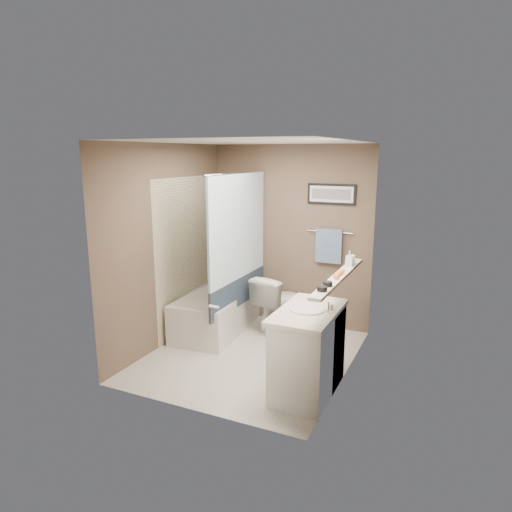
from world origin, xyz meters
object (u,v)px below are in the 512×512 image
at_px(toilet, 278,302).
at_px(hair_brush_front, 337,275).
at_px(vanity, 308,353).
at_px(candle_bowl_far, 328,284).
at_px(hair_brush_back, 339,274).
at_px(soap_bottle, 349,259).
at_px(bathtub, 218,311).
at_px(candle_bowl_near, 322,289).
at_px(glass_jar, 351,260).

distance_m(toilet, hair_brush_front, 1.71).
relative_size(vanity, candle_bowl_far, 10.00).
xyz_separation_m(vanity, hair_brush_front, (0.19, 0.27, 0.74)).
xyz_separation_m(hair_brush_back, soap_bottle, (0.00, 0.42, 0.06)).
xyz_separation_m(bathtub, vanity, (1.60, -1.07, 0.15)).
bearing_deg(vanity, hair_brush_front, 55.00).
bearing_deg(hair_brush_front, toilet, 133.62).
bearing_deg(candle_bowl_near, soap_bottle, 90.00).
xyz_separation_m(vanity, hair_brush_back, (0.19, 0.33, 0.74)).
relative_size(toilet, hair_brush_back, 3.41).
bearing_deg(hair_brush_back, bathtub, 157.30).
relative_size(hair_brush_back, glass_jar, 2.20).
distance_m(hair_brush_back, glass_jar, 0.52).
distance_m(vanity, hair_brush_back, 0.83).
bearing_deg(candle_bowl_near, hair_brush_front, 90.00).
relative_size(bathtub, hair_brush_front, 6.82).
relative_size(bathtub, soap_bottle, 9.24).
xyz_separation_m(candle_bowl_near, glass_jar, (0.00, 1.08, 0.03)).
height_order(toilet, hair_brush_back, hair_brush_back).
distance_m(candle_bowl_near, glass_jar, 1.08).
distance_m(bathtub, glass_jar, 2.02).
bearing_deg(candle_bowl_far, soap_bottle, 90.00).
xyz_separation_m(vanity, glass_jar, (0.19, 0.85, 0.77)).
relative_size(toilet, candle_bowl_far, 8.33).
bearing_deg(hair_brush_back, candle_bowl_far, -90.00).
relative_size(bathtub, toilet, 2.00).
bearing_deg(hair_brush_back, toilet, 135.21).
distance_m(bathtub, vanity, 1.93).
bearing_deg(hair_brush_front, hair_brush_back, 90.00).
bearing_deg(candle_bowl_far, glass_jar, 90.00).
xyz_separation_m(bathtub, toilet, (0.73, 0.30, 0.12)).
xyz_separation_m(toilet, soap_bottle, (1.06, -0.63, 0.82)).
bearing_deg(candle_bowl_near, glass_jar, 90.00).
relative_size(toilet, hair_brush_front, 3.41).
relative_size(toilet, glass_jar, 7.49).
bearing_deg(glass_jar, candle_bowl_far, -90.00).
distance_m(hair_brush_front, soap_bottle, 0.49).
distance_m(candle_bowl_far, hair_brush_back, 0.39).
distance_m(glass_jar, soap_bottle, 0.10).
height_order(candle_bowl_far, glass_jar, glass_jar).
relative_size(hair_brush_front, soap_bottle, 1.36).
height_order(glass_jar, soap_bottle, soap_bottle).
distance_m(bathtub, hair_brush_back, 2.13).
relative_size(toilet, candle_bowl_near, 8.33).
xyz_separation_m(candle_bowl_far, hair_brush_front, (0.00, 0.33, 0.00)).
relative_size(candle_bowl_far, hair_brush_front, 0.41).
bearing_deg(glass_jar, hair_brush_back, -90.00).
relative_size(hair_brush_front, hair_brush_back, 1.00).
xyz_separation_m(vanity, candle_bowl_far, (0.19, -0.06, 0.73)).
height_order(vanity, soap_bottle, soap_bottle).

